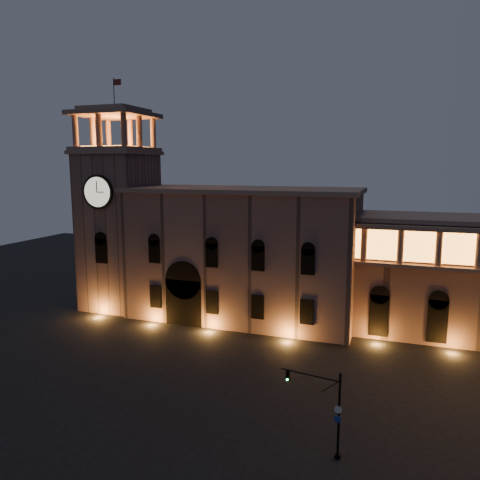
{
  "coord_description": "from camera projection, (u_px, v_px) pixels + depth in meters",
  "views": [
    {
      "loc": [
        17.97,
        -36.46,
        20.46
      ],
      "look_at": [
        -0.3,
        16.0,
        11.61
      ],
      "focal_mm": 35.0,
      "sensor_mm": 36.0,
      "label": 1
    }
  ],
  "objects": [
    {
      "name": "ground",
      "position": [
        186.0,
        390.0,
        43.06
      ],
      "size": [
        160.0,
        160.0,
        0.0
      ],
      "primitive_type": "plane",
      "color": "black",
      "rests_on": "ground"
    },
    {
      "name": "government_building",
      "position": [
        242.0,
        254.0,
        62.81
      ],
      "size": [
        30.8,
        12.8,
        17.6
      ],
      "color": "#7B5A50",
      "rests_on": "ground"
    },
    {
      "name": "clock_tower",
      "position": [
        119.0,
        222.0,
        67.32
      ],
      "size": [
        9.8,
        9.8,
        32.4
      ],
      "color": "#7B5A50",
      "rests_on": "ground"
    },
    {
      "name": "traffic_light",
      "position": [
        328.0,
        411.0,
        32.96
      ],
      "size": [
        4.6,
        1.05,
        6.38
      ],
      "rotation": [
        0.0,
        0.0,
        -0.17
      ],
      "color": "black",
      "rests_on": "ground"
    }
  ]
}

